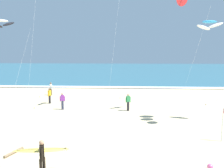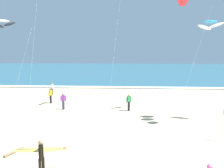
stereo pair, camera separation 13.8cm
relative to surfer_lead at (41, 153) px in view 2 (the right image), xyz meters
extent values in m
cube|color=#2D6075|center=(2.30, 55.38, -1.01)|extent=(160.00, 60.00, 0.08)
cube|color=white|center=(2.30, 25.68, -0.96)|extent=(160.00, 1.71, 0.01)
cylinder|color=black|center=(0.09, -0.07, -0.61)|extent=(0.13, 0.13, 0.88)
cube|color=black|center=(0.05, -0.17, 0.13)|extent=(0.29, 0.38, 0.60)
cube|color=white|center=(-0.05, -0.20, 0.17)|extent=(0.07, 0.19, 0.32)
sphere|color=#A87A59|center=(0.05, -0.17, 0.55)|extent=(0.21, 0.21, 0.21)
cylinder|color=black|center=(0.12, -0.39, 0.09)|extent=(0.09, 0.09, 0.56)
cylinder|color=black|center=(-0.02, 0.05, 0.24)|extent=(0.09, 0.09, 0.26)
cylinder|color=black|center=(-0.10, 0.12, 0.11)|extent=(0.26, 0.15, 0.14)
ellipsoid|color=#EFD14C|center=(-0.06, 0.17, 0.07)|extent=(2.49, 1.24, 0.24)
cube|color=#333333|center=(-0.06, 0.17, 0.11)|extent=(2.06, 0.68, 0.15)
cube|color=#262628|center=(0.93, 0.49, 0.00)|extent=(0.12, 0.05, 0.14)
cylinder|color=silver|center=(2.51, 15.35, 5.08)|extent=(1.14, 4.64, 12.06)
cylinder|color=brown|center=(3.07, 17.66, -1.00)|extent=(0.06, 0.06, 0.10)
cylinder|color=silver|center=(-6.27, 15.76, 4.52)|extent=(0.27, 4.36, 10.94)
cylinder|color=brown|center=(-6.40, 17.94, -1.00)|extent=(0.06, 0.06, 0.10)
ellipsoid|color=white|center=(9.58, 9.39, 6.20)|extent=(1.20, 0.86, 0.53)
ellipsoid|color=#2D99DB|center=(9.73, 8.53, 6.53)|extent=(1.19, 0.86, 0.20)
ellipsoid|color=white|center=(9.89, 7.67, 6.20)|extent=(1.20, 0.86, 0.53)
ellipsoid|color=white|center=(-6.44, 10.05, 6.87)|extent=(1.02, 1.18, 0.20)
ellipsoid|color=black|center=(-5.72, 9.62, 6.56)|extent=(1.02, 1.19, 0.51)
cylinder|color=silver|center=(-5.72, 11.23, 2.76)|extent=(1.45, 2.37, 7.41)
cylinder|color=brown|center=(-5.01, 12.41, -1.00)|extent=(0.06, 0.06, 0.10)
cylinder|color=silver|center=(10.14, 13.48, 3.89)|extent=(3.35, 2.56, 9.67)
cylinder|color=brown|center=(11.81, 14.75, -1.00)|extent=(0.06, 0.06, 0.10)
cylinder|color=#2D334C|center=(-2.19, 12.16, -0.63)|extent=(0.22, 0.22, 0.84)
cube|color=purple|center=(-2.19, 12.16, 0.06)|extent=(0.36, 0.25, 0.54)
sphere|color=tan|center=(-2.19, 12.16, 0.44)|extent=(0.20, 0.20, 0.20)
cylinder|color=purple|center=(-2.39, 12.11, -0.04)|extent=(0.08, 0.08, 0.50)
cylinder|color=purple|center=(-1.98, 12.21, -0.04)|extent=(0.08, 0.08, 0.50)
cylinder|color=black|center=(3.94, 12.03, -0.63)|extent=(0.22, 0.22, 0.84)
cube|color=#339351|center=(3.94, 12.03, 0.06)|extent=(0.37, 0.29, 0.54)
sphere|color=tan|center=(3.94, 12.03, 0.44)|extent=(0.20, 0.20, 0.20)
cylinder|color=#339351|center=(3.74, 11.95, -0.04)|extent=(0.08, 0.08, 0.50)
cylinder|color=#339351|center=(4.13, 12.12, -0.04)|extent=(0.08, 0.08, 0.50)
cylinder|color=#4C3D2D|center=(-5.42, 19.26, -0.63)|extent=(0.22, 0.22, 0.84)
cube|color=white|center=(-5.42, 19.26, 0.06)|extent=(0.35, 0.36, 0.54)
sphere|color=brown|center=(-5.42, 19.26, 0.44)|extent=(0.20, 0.20, 0.20)
cylinder|color=white|center=(-5.28, 19.10, -0.04)|extent=(0.08, 0.08, 0.50)
cylinder|color=white|center=(-5.56, 19.42, -0.04)|extent=(0.08, 0.08, 0.50)
cylinder|color=black|center=(-4.19, 14.70, -0.63)|extent=(0.22, 0.22, 0.84)
cube|color=gold|center=(-4.19, 14.70, 0.06)|extent=(0.28, 0.36, 0.54)
sphere|color=brown|center=(-4.19, 14.70, 0.44)|extent=(0.20, 0.20, 0.20)
cylinder|color=gold|center=(-4.11, 14.90, -0.04)|extent=(0.08, 0.08, 0.50)
cylinder|color=gold|center=(-4.27, 14.51, -0.04)|extent=(0.08, 0.08, 0.50)
cylinder|color=silver|center=(9.59, 4.69, 0.00)|extent=(0.05, 0.05, 2.10)
sphere|color=pink|center=(7.68, 0.97, -0.91)|extent=(0.28, 0.28, 0.28)
cylinder|color=#846B4C|center=(-2.35, 2.23, -0.98)|extent=(0.59, 1.31, 0.14)
camera|label=1|loc=(3.65, -10.27, 4.56)|focal=39.83mm
camera|label=2|loc=(3.79, -10.26, 4.56)|focal=39.83mm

